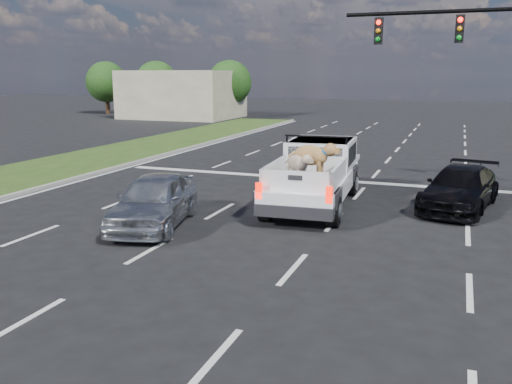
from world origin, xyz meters
The scene contains 11 objects.
ground centered at (0.00, 0.00, 0.00)m, with size 160.00×160.00×0.00m, color black.
road_markings centered at (0.00, 6.56, 0.01)m, with size 17.75×60.00×0.01m.
grass_median_left centered at (-11.50, 6.00, 0.05)m, with size 5.00×60.00×0.10m, color #1E4114.
curb_left centered at (-9.05, 6.00, 0.07)m, with size 0.15×60.00×0.14m, color gray.
building_left centered at (-20.00, 36.00, 2.20)m, with size 10.00×8.00×4.40m, color beige.
tree_far_a centered at (-30.00, 38.00, 3.29)m, with size 4.20×4.20×5.40m.
tree_far_b centered at (-24.00, 38.00, 3.29)m, with size 4.20×4.20×5.40m.
tree_far_c centered at (-16.00, 38.00, 3.29)m, with size 4.20×4.20×5.40m.
pickup_truck centered at (0.72, 5.79, 1.03)m, with size 2.55×6.00×2.20m.
silver_sedan centered at (-2.76, 1.93, 0.71)m, with size 1.69×4.19×1.43m, color #B6B9BD.
black_coupe centered at (5.00, 6.87, 0.64)m, with size 1.79×4.41×1.28m, color black.
Camera 1 is at (4.82, -10.46, 4.04)m, focal length 38.00 mm.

